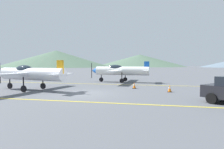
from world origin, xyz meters
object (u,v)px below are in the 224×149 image
object	(u,v)px
traffic_cone_front	(170,89)
traffic_cone_side	(134,85)
airplane_mid	(120,71)
airplane_near	(29,73)

from	to	relation	value
traffic_cone_front	traffic_cone_side	size ratio (longest dim) A/B	1.00
airplane_mid	airplane_near	bearing A→B (deg)	-125.83
airplane_near	traffic_cone_side	world-z (taller)	airplane_near
traffic_cone_side	traffic_cone_front	bearing A→B (deg)	-28.78
traffic_cone_front	airplane_mid	bearing A→B (deg)	125.64
traffic_cone_front	traffic_cone_side	bearing A→B (deg)	151.22
airplane_near	traffic_cone_side	bearing A→B (deg)	19.21
airplane_near	traffic_cone_front	world-z (taller)	airplane_near
airplane_near	traffic_cone_front	distance (m)	12.30
airplane_mid	traffic_cone_side	xyz separation A→B (m)	(2.43, -6.01, -1.21)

